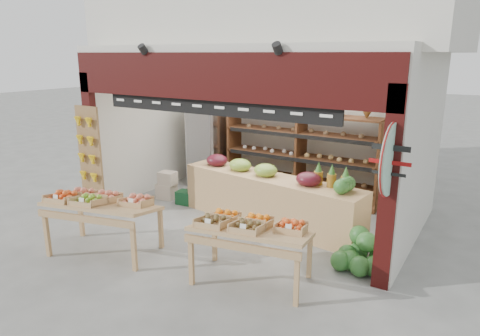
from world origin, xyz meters
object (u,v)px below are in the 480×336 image
Objects in this scene: display_table_left at (98,202)px; watermelon_pile at (362,256)px; back_shelving at (301,138)px; display_table_right at (248,227)px; cardboard_stack at (177,190)px; refrigerator at (208,144)px; mid_counter at (269,198)px.

display_table_left reaches higher than watermelon_pile.
back_shelving reaches higher than watermelon_pile.
back_shelving reaches higher than display_table_right.
back_shelving reaches higher than display_table_left.
display_table_right reaches higher than cardboard_stack.
refrigerator reaches higher than display_table_left.
refrigerator is at bearing 153.01° from watermelon_pile.
watermelon_pile is at bearing -30.47° from refrigerator.
watermelon_pile is at bearing 23.32° from display_table_left.
mid_counter is 2.13× the size of display_table_right.
refrigerator reaches higher than mid_counter.
mid_counter is at bearing 54.49° from display_table_left.
mid_counter is at bearing 110.23° from display_table_right.
mid_counter is 2.93m from display_table_left.
refrigerator reaches higher than cardboard_stack.
display_table_right is (0.71, -1.92, 0.28)m from mid_counter.
display_table_left is at bearing -110.62° from back_shelving.
mid_counter is 2.07m from display_table_right.
mid_counter is at bearing -84.56° from back_shelving.
refrigerator is at bearing 99.57° from display_table_left.
display_table_left is at bearing -125.51° from mid_counter.
cardboard_stack is at bearing 102.24° from display_table_left.
back_shelving is 1.90× the size of display_table_left.
watermelon_pile is (1.93, -0.81, -0.28)m from mid_counter.
cardboard_stack is (-2.07, -1.59, -1.06)m from back_shelving.
mid_counter is (2.32, -1.36, -0.48)m from refrigerator.
mid_counter is (2.23, -0.10, 0.26)m from cardboard_stack.
mid_counter is at bearing 157.31° from watermelon_pile.
display_table_left is 1.06× the size of display_table_right.
display_table_left is 2.44m from display_table_right.
display_table_right is at bearing -34.60° from cardboard_stack.
refrigerator is 0.54× the size of mid_counter.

